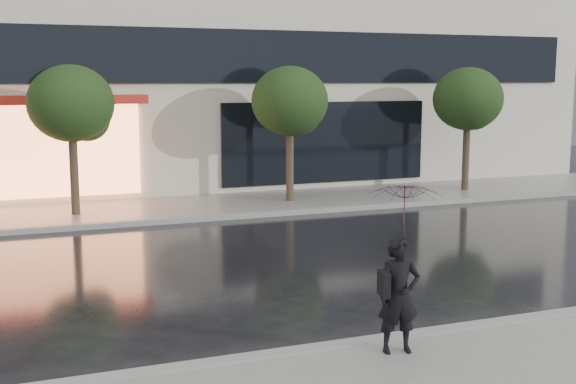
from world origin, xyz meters
name	(u,v)px	position (x,y,z in m)	size (l,w,h in m)	color
ground	(342,325)	(0.00, 0.00, 0.00)	(120.00, 120.00, 0.00)	black
sidewalk_far	(187,208)	(0.00, 10.25, 0.06)	(60.00, 3.50, 0.12)	slate
curb_near	(374,343)	(0.00, -1.00, 0.07)	(60.00, 0.25, 0.14)	gray
curb_far	(202,218)	(0.00, 8.50, 0.07)	(60.00, 0.25, 0.14)	gray
bg_building_right	(533,7)	(26.00, 28.00, 8.00)	(12.00, 12.00, 16.00)	#4C4C54
tree_mid_west	(73,106)	(-2.94, 10.03, 2.92)	(2.20, 2.20, 3.99)	#33261C
tree_mid_east	(291,104)	(3.06, 10.03, 2.92)	(2.20, 2.20, 3.99)	#33261C
tree_far_east	(469,101)	(9.06, 10.03, 2.92)	(2.20, 2.20, 3.99)	#33261C
pedestrian_with_umbrella	(403,239)	(0.12, -1.51, 1.61)	(1.09, 1.10, 2.21)	black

